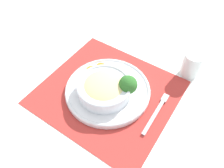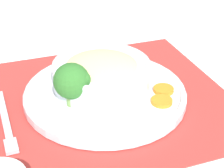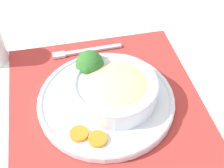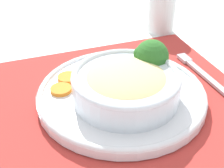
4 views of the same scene
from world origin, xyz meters
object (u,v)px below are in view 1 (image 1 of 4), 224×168
Objects in this scene: water_glass at (191,66)px; bowl at (104,88)px; fork at (158,109)px; broccoli_floret at (128,85)px.

bowl is at bearing -125.89° from water_glass.
water_glass is 0.53× the size of fork.
bowl is at bearing -145.10° from broccoli_floret.
bowl is 2.36× the size of broccoli_floret.
fork is (0.18, 0.06, -0.04)m from bowl.
water_glass is 0.22m from fork.
broccoli_floret is at bearing 34.90° from bowl.
water_glass reaches higher than fork.
fork is at bearing 17.17° from bowl.
water_glass is at bearing 59.80° from broccoli_floret.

